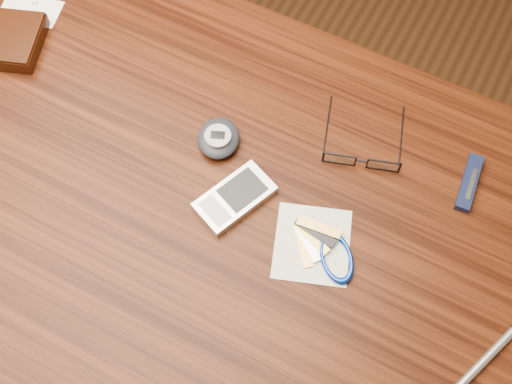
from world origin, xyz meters
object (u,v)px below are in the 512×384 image
(desk, at_px, (204,231))
(silver_pen, at_px, (500,345))
(wallet_and_card, at_px, (1,38))
(pda_phone, at_px, (235,198))
(notepad_keys, at_px, (324,249))
(pocket_knife, at_px, (469,183))
(pedometer, at_px, (219,138))
(eyeglasses, at_px, (362,159))

(desk, xyz_separation_m, silver_pen, (0.42, 0.00, 0.11))
(wallet_and_card, distance_m, pda_phone, 0.45)
(desk, height_order, notepad_keys, notepad_keys)
(desk, relative_size, pocket_knife, 11.14)
(wallet_and_card, distance_m, notepad_keys, 0.59)
(notepad_keys, bearing_deg, pedometer, 158.47)
(pda_phone, height_order, silver_pen, pda_phone)
(wallet_and_card, bearing_deg, pedometer, 0.07)
(notepad_keys, distance_m, pocket_knife, 0.23)
(desk, xyz_separation_m, pocket_knife, (0.32, 0.20, 0.11))
(pocket_knife, bearing_deg, notepad_keys, -126.60)
(desk, distance_m, silver_pen, 0.44)
(notepad_keys, bearing_deg, wallet_and_card, 172.27)
(silver_pen, bearing_deg, pda_phone, 176.45)
(desk, height_order, eyeglasses, eyeglasses)
(pedometer, distance_m, notepad_keys, 0.22)
(wallet_and_card, relative_size, notepad_keys, 1.29)
(notepad_keys, distance_m, silver_pen, 0.24)
(pocket_knife, bearing_deg, silver_pen, -61.12)
(pda_phone, xyz_separation_m, pedometer, (-0.06, 0.07, 0.00))
(notepad_keys, bearing_deg, pocket_knife, 53.40)
(wallet_and_card, relative_size, pocket_knife, 2.06)
(pedometer, distance_m, silver_pen, 0.45)
(eyeglasses, relative_size, pocket_knife, 1.55)
(silver_pen, bearing_deg, pedometer, 168.16)
(desk, height_order, pocket_knife, pocket_knife)
(desk, bearing_deg, pedometer, 102.33)
(desk, bearing_deg, pda_phone, 31.08)
(wallet_and_card, bearing_deg, eyeglasses, 6.46)
(wallet_and_card, bearing_deg, pocket_knife, 8.06)
(pda_phone, xyz_separation_m, pocket_knife, (0.27, 0.17, -0.00))
(eyeglasses, distance_m, notepad_keys, 0.15)
(silver_pen, bearing_deg, pocket_knife, 118.88)
(pedometer, bearing_deg, silver_pen, -11.84)
(desk, xyz_separation_m, eyeglasses, (0.17, 0.16, 0.11))
(pocket_knife, bearing_deg, wallet_and_card, -171.94)
(pda_phone, relative_size, pocket_knife, 1.33)
(wallet_and_card, xyz_separation_m, pocket_knife, (0.72, 0.10, -0.01))
(wallet_and_card, height_order, eyeglasses, wallet_and_card)
(pedometer, relative_size, silver_pen, 0.68)
(notepad_keys, height_order, pocket_knife, same)
(eyeglasses, relative_size, notepad_keys, 0.97)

